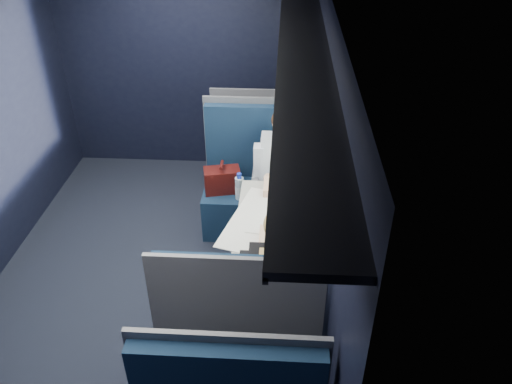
# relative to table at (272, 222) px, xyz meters

# --- Properties ---
(ground) EXTENTS (2.80, 4.20, 0.01)m
(ground) POSITION_rel_table_xyz_m (-1.03, 0.00, -0.67)
(ground) COLOR black
(room_shell) EXTENTS (3.00, 4.40, 2.40)m
(room_shell) POSITION_rel_table_xyz_m (-1.01, 0.00, 0.81)
(room_shell) COLOR black
(room_shell) RESTS_ON ground
(table) EXTENTS (0.62, 1.00, 0.74)m
(table) POSITION_rel_table_xyz_m (0.00, 0.00, 0.00)
(table) COLOR #54565E
(table) RESTS_ON ground
(seat_bay_near) EXTENTS (1.04, 0.62, 1.26)m
(seat_bay_near) POSITION_rel_table_xyz_m (-0.20, 0.87, -0.24)
(seat_bay_near) COLOR #0B1C34
(seat_bay_near) RESTS_ON ground
(seat_bay_far) EXTENTS (1.04, 0.62, 1.26)m
(seat_bay_far) POSITION_rel_table_xyz_m (-0.18, -0.87, -0.25)
(seat_bay_far) COLOR #0B1C34
(seat_bay_far) RESTS_ON ground
(seat_row_front) EXTENTS (1.04, 0.51, 1.16)m
(seat_row_front) POSITION_rel_table_xyz_m (-0.18, 1.80, -0.25)
(seat_row_front) COLOR #0B1C34
(seat_row_front) RESTS_ON ground
(man) EXTENTS (0.53, 0.56, 1.32)m
(man) POSITION_rel_table_xyz_m (0.07, 0.70, 0.06)
(man) COLOR black
(man) RESTS_ON ground
(woman) EXTENTS (0.53, 0.56, 1.32)m
(woman) POSITION_rel_table_xyz_m (0.07, -0.71, 0.06)
(woman) COLOR black
(woman) RESTS_ON ground
(papers) EXTENTS (0.79, 0.97, 0.01)m
(papers) POSITION_rel_table_xyz_m (-0.03, -0.10, 0.08)
(papers) COLOR white
(papers) RESTS_ON table
(laptop) EXTENTS (0.35, 0.41, 0.26)m
(laptop) POSITION_rel_table_xyz_m (0.32, -0.05, 0.15)
(laptop) COLOR silver
(laptop) RESTS_ON table
(bottle_small) EXTENTS (0.07, 0.07, 0.23)m
(bottle_small) POSITION_rel_table_xyz_m (0.27, 0.30, 0.18)
(bottle_small) COLOR silver
(bottle_small) RESTS_ON table
(cup) EXTENTS (0.06, 0.06, 0.08)m
(cup) POSITION_rel_table_xyz_m (0.27, 0.44, 0.12)
(cup) COLOR white
(cup) RESTS_ON table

